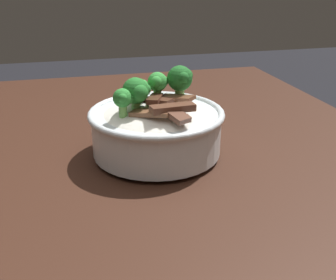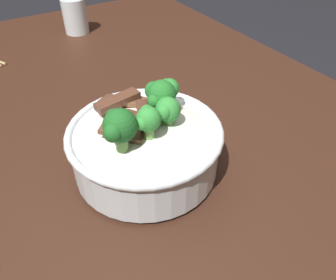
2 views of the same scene
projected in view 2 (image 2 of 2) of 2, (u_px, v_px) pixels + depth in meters
dining_table at (131, 171)px, 0.73m from camera, size 1.50×1.03×0.83m
rice_bowl at (145, 142)px, 0.54m from camera, size 0.25×0.25×0.16m
drinking_glass at (75, 18)px, 1.01m from camera, size 0.07×0.07×0.10m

